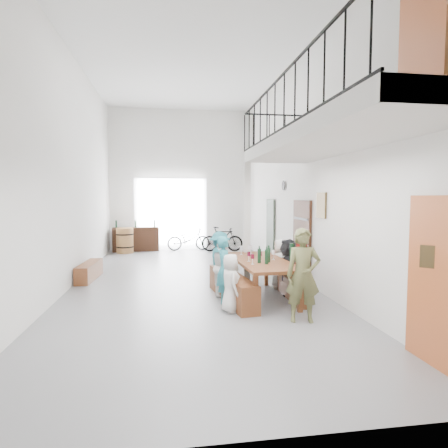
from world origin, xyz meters
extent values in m
plane|color=slate|center=(0.00, 0.00, 0.00)|extent=(12.00, 12.00, 0.00)
plane|color=white|center=(0.00, 6.00, 2.75)|extent=(5.50, 0.00, 5.50)
plane|color=white|center=(0.00, -6.00, 2.75)|extent=(5.50, 0.00, 5.50)
plane|color=white|center=(-2.75, 0.00, 2.75)|extent=(0.00, 12.00, 12.00)
plane|color=white|center=(2.75, 0.00, 2.75)|extent=(0.00, 12.00, 12.00)
plane|color=white|center=(0.00, 0.00, 5.50)|extent=(12.00, 12.00, 0.00)
cube|color=white|center=(-0.40, 5.94, 1.40)|extent=(2.80, 0.08, 2.80)
cube|color=#AE5025|center=(2.70, -4.90, 1.05)|extent=(0.06, 0.95, 2.10)
cube|color=#33190D|center=(2.70, -0.30, 1.00)|extent=(0.06, 1.10, 2.00)
cube|color=#313B30|center=(2.70, 2.50, 1.00)|extent=(0.06, 0.80, 2.00)
cube|color=#AE5025|center=(2.70, -4.50, 4.10)|extent=(0.06, 0.90, 1.95)
cube|color=#46361C|center=(2.72, -1.40, 1.90)|extent=(0.04, 0.45, 0.55)
cylinder|color=white|center=(2.71, 1.20, 2.40)|extent=(0.04, 0.28, 0.28)
cube|color=silver|center=(2.00, -3.20, 3.00)|extent=(1.50, 5.60, 0.25)
cube|color=black|center=(1.27, -3.20, 3.98)|extent=(0.03, 5.60, 0.03)
cube|color=black|center=(1.27, -3.20, 3.15)|extent=(0.03, 5.60, 0.03)
cube|color=black|center=(2.00, -0.42, 3.98)|extent=(1.50, 0.03, 0.03)
cube|color=silver|center=(1.30, -0.45, 1.44)|extent=(0.14, 0.14, 2.88)
cube|color=brown|center=(1.37, -1.59, 0.76)|extent=(1.08, 2.46, 0.06)
cube|color=brown|center=(0.99, -2.65, 0.36)|extent=(0.09, 0.09, 0.73)
cube|color=brown|center=(1.83, -2.62, 0.36)|extent=(0.09, 0.09, 0.73)
cube|color=brown|center=(0.92, -0.57, 0.36)|extent=(0.09, 0.09, 0.73)
cube|color=brown|center=(1.75, -0.54, 0.36)|extent=(0.09, 0.09, 0.73)
cube|color=brown|center=(0.74, -1.66, 0.26)|extent=(0.66, 2.32, 0.53)
cube|color=brown|center=(2.00, -1.59, 0.21)|extent=(0.30, 1.86, 0.43)
cylinder|color=black|center=(1.24, -1.92, 0.97)|extent=(0.07, 0.07, 0.35)
cylinder|color=black|center=(1.35, -2.05, 0.97)|extent=(0.07, 0.07, 0.35)
cylinder|color=black|center=(1.44, -1.87, 0.97)|extent=(0.07, 0.07, 0.35)
cube|color=brown|center=(-2.50, 0.74, 0.21)|extent=(0.42, 1.52, 0.42)
cylinder|color=olive|center=(-2.11, 5.20, 0.47)|extent=(0.62, 0.62, 0.93)
cylinder|color=black|center=(-2.11, 5.20, 0.23)|extent=(0.64, 0.64, 0.05)
cylinder|color=black|center=(-2.11, 5.20, 0.70)|extent=(0.64, 0.64, 0.05)
cube|color=#33190D|center=(-1.75, 5.65, 0.46)|extent=(1.77, 0.64, 0.91)
cylinder|color=black|center=(-2.46, 5.60, 1.05)|extent=(0.06, 0.06, 0.28)
cylinder|color=black|center=(-1.75, 5.69, 1.05)|extent=(0.06, 0.06, 0.28)
cylinder|color=black|center=(-1.04, 5.72, 1.05)|extent=(0.06, 0.06, 0.28)
imported|color=silver|center=(0.59, -2.41, 0.53)|extent=(0.39, 0.55, 1.06)
imported|color=teal|center=(0.57, -1.80, 0.66)|extent=(0.39, 0.52, 1.31)
imported|color=silver|center=(0.64, -1.23, 0.61)|extent=(0.58, 0.68, 1.21)
imported|color=teal|center=(0.63, -0.70, 0.65)|extent=(0.59, 0.90, 1.30)
imported|color=#A51F1C|center=(2.02, -2.13, 0.65)|extent=(0.42, 0.79, 1.29)
imported|color=black|center=(1.99, -1.41, 0.60)|extent=(0.54, 1.15, 1.20)
imported|color=silver|center=(1.99, -0.87, 0.57)|extent=(0.47, 0.62, 1.13)
imported|color=brown|center=(1.69, -3.11, 0.78)|extent=(0.63, 0.48, 1.56)
imported|color=#1A5116|center=(2.45, 0.97, 0.22)|extent=(0.43, 0.38, 0.45)
imported|color=black|center=(0.27, 5.53, 0.43)|extent=(1.69, 0.70, 0.87)
imported|color=black|center=(1.51, 5.03, 0.47)|extent=(1.61, 0.65, 0.94)
camera|label=1|loc=(-0.52, -8.98, 2.08)|focal=30.00mm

